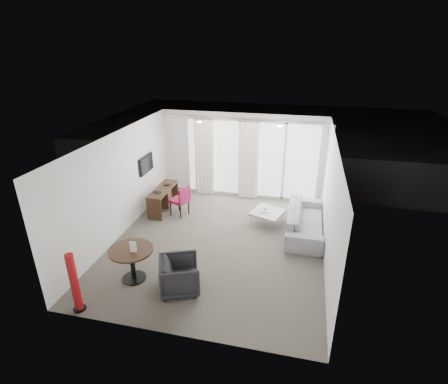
% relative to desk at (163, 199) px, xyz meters
% --- Properties ---
extents(floor, '(5.00, 6.00, 0.00)m').
position_rel_desk_xyz_m(floor, '(1.99, -1.39, -0.33)').
color(floor, '#524D45').
rests_on(floor, ground).
extents(ceiling, '(5.00, 6.00, 0.00)m').
position_rel_desk_xyz_m(ceiling, '(1.99, -1.39, 2.27)').
color(ceiling, white).
rests_on(ceiling, ground).
extents(wall_left, '(0.00, 6.00, 2.60)m').
position_rel_desk_xyz_m(wall_left, '(-0.51, -1.39, 0.97)').
color(wall_left, silver).
rests_on(wall_left, ground).
extents(wall_right, '(0.00, 6.00, 2.60)m').
position_rel_desk_xyz_m(wall_right, '(4.49, -1.39, 0.97)').
color(wall_right, silver).
rests_on(wall_right, ground).
extents(wall_front, '(5.00, 0.00, 2.60)m').
position_rel_desk_xyz_m(wall_front, '(1.99, -4.39, 0.97)').
color(wall_front, silver).
rests_on(wall_front, ground).
extents(window_panel, '(4.00, 0.02, 2.38)m').
position_rel_desk_xyz_m(window_panel, '(2.29, 1.59, 0.87)').
color(window_panel, white).
rests_on(window_panel, ground).
extents(window_frame, '(4.10, 0.06, 2.44)m').
position_rel_desk_xyz_m(window_frame, '(2.29, 1.58, 0.87)').
color(window_frame, white).
rests_on(window_frame, ground).
extents(curtain_left, '(0.60, 0.20, 2.38)m').
position_rel_desk_xyz_m(curtain_left, '(0.84, 1.43, 0.87)').
color(curtain_left, white).
rests_on(curtain_left, ground).
extents(curtain_right, '(0.60, 0.20, 2.38)m').
position_rel_desk_xyz_m(curtain_right, '(2.24, 1.43, 0.87)').
color(curtain_right, white).
rests_on(curtain_right, ground).
extents(curtain_track, '(4.80, 0.04, 0.04)m').
position_rel_desk_xyz_m(curtain_track, '(1.99, 1.43, 2.12)').
color(curtain_track, '#B2B2B7').
rests_on(curtain_track, ceiling).
extents(downlight_a, '(0.12, 0.12, 0.02)m').
position_rel_desk_xyz_m(downlight_a, '(1.09, 0.21, 2.26)').
color(downlight_a, '#FFE0B2').
rests_on(downlight_a, ceiling).
extents(downlight_b, '(0.12, 0.12, 0.02)m').
position_rel_desk_xyz_m(downlight_b, '(3.19, 0.21, 2.26)').
color(downlight_b, '#FFE0B2').
rests_on(downlight_b, ceiling).
extents(desk, '(0.44, 1.42, 0.66)m').
position_rel_desk_xyz_m(desk, '(0.00, 0.00, 0.00)').
color(desk, '#321F13').
rests_on(desk, floor).
extents(tv, '(0.05, 0.80, 0.50)m').
position_rel_desk_xyz_m(tv, '(-0.47, 0.06, 1.02)').
color(tv, black).
rests_on(tv, wall_left).
extents(desk_chair, '(0.60, 0.59, 0.87)m').
position_rel_desk_xyz_m(desk_chair, '(0.56, -0.20, 0.10)').
color(desk_chair, maroon).
rests_on(desk_chair, floor).
extents(round_table, '(1.05, 1.05, 0.72)m').
position_rel_desk_xyz_m(round_table, '(0.62, -3.16, 0.03)').
color(round_table, '#372116').
rests_on(round_table, floor).
extents(menu_card, '(0.13, 0.04, 0.24)m').
position_rel_desk_xyz_m(menu_card, '(0.72, -3.23, 0.39)').
color(menu_card, white).
rests_on(menu_card, round_table).
extents(red_lamp, '(0.26, 0.26, 1.20)m').
position_rel_desk_xyz_m(red_lamp, '(0.04, -4.21, 0.27)').
color(red_lamp, maroon).
rests_on(red_lamp, floor).
extents(tub_armchair, '(0.99, 0.98, 0.70)m').
position_rel_desk_xyz_m(tub_armchair, '(1.68, -3.27, 0.02)').
color(tub_armchair, black).
rests_on(tub_armchair, floor).
extents(coffee_table, '(0.99, 0.99, 0.35)m').
position_rel_desk_xyz_m(coffee_table, '(3.03, -0.14, -0.16)').
color(coffee_table, gray).
rests_on(coffee_table, floor).
extents(remote, '(0.05, 0.17, 0.02)m').
position_rel_desk_xyz_m(remote, '(2.97, -0.05, 0.03)').
color(remote, black).
rests_on(remote, coffee_table).
extents(magazine, '(0.28, 0.32, 0.02)m').
position_rel_desk_xyz_m(magazine, '(2.91, -0.10, 0.03)').
color(magazine, gray).
rests_on(magazine, coffee_table).
extents(sofa, '(0.89, 2.27, 0.66)m').
position_rel_desk_xyz_m(sofa, '(4.02, -0.37, -0.00)').
color(sofa, gray).
rests_on(sofa, floor).
extents(terrace_slab, '(5.60, 3.00, 0.12)m').
position_rel_desk_xyz_m(terrace_slab, '(2.29, 3.11, -0.39)').
color(terrace_slab, '#4D4D50').
rests_on(terrace_slab, ground).
extents(rattan_chair_a, '(0.65, 0.65, 0.74)m').
position_rel_desk_xyz_m(rattan_chair_a, '(2.55, 3.32, 0.04)').
color(rattan_chair_a, brown).
rests_on(rattan_chair_a, terrace_slab).
extents(rattan_chair_b, '(0.63, 0.63, 0.76)m').
position_rel_desk_xyz_m(rattan_chair_b, '(4.13, 3.37, 0.05)').
color(rattan_chair_b, brown).
rests_on(rattan_chair_b, terrace_slab).
extents(rattan_table, '(0.53, 0.53, 0.51)m').
position_rel_desk_xyz_m(rattan_table, '(3.00, 2.87, -0.08)').
color(rattan_table, brown).
rests_on(rattan_table, terrace_slab).
extents(balustrade, '(5.50, 0.06, 1.05)m').
position_rel_desk_xyz_m(balustrade, '(2.29, 4.56, 0.17)').
color(balustrade, '#B2B2B7').
rests_on(balustrade, terrace_slab).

